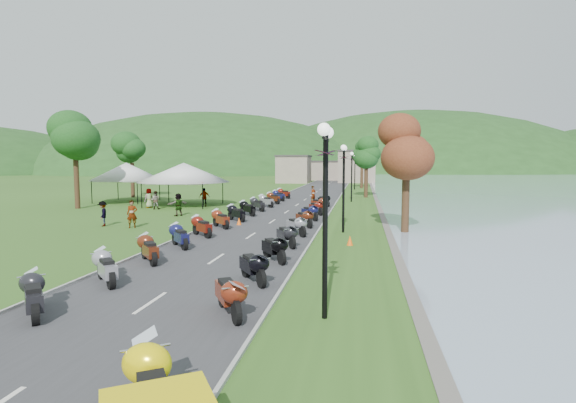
{
  "coord_description": "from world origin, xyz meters",
  "views": [
    {
      "loc": [
        6.04,
        -7.96,
        4.14
      ],
      "look_at": [
        0.89,
        23.22,
        1.3
      ],
      "focal_mm": 28.0,
      "sensor_mm": 36.0,
      "label": 1
    }
  ],
  "objects_px": {
    "pedestrian_a": "(133,228)",
    "pedestrian_c": "(103,226)",
    "streetlamp_near": "(325,225)",
    "pedestrian_b": "(156,209)",
    "vendor_tent_main": "(184,184)",
    "yellow_trike": "(152,398)"
  },
  "relations": [
    {
      "from": "pedestrian_a",
      "to": "vendor_tent_main",
      "type": "bearing_deg",
      "value": 77.35
    },
    {
      "from": "streetlamp_near",
      "to": "pedestrian_a",
      "type": "xyz_separation_m",
      "value": [
        -13.16,
        14.26,
        -2.5
      ]
    },
    {
      "from": "streetlamp_near",
      "to": "vendor_tent_main",
      "type": "xyz_separation_m",
      "value": [
        -15.46,
        28.21,
        -0.5
      ]
    },
    {
      "from": "pedestrian_c",
      "to": "pedestrian_a",
      "type": "bearing_deg",
      "value": 56.39
    },
    {
      "from": "pedestrian_a",
      "to": "pedestrian_c",
      "type": "distance_m",
      "value": 2.23
    },
    {
      "from": "pedestrian_a",
      "to": "pedestrian_b",
      "type": "relative_size",
      "value": 1.1
    },
    {
      "from": "vendor_tent_main",
      "to": "pedestrian_a",
      "type": "distance_m",
      "value": 14.27
    },
    {
      "from": "streetlamp_near",
      "to": "pedestrian_c",
      "type": "xyz_separation_m",
      "value": [
        -15.37,
        14.62,
        -2.5
      ]
    },
    {
      "from": "streetlamp_near",
      "to": "vendor_tent_main",
      "type": "height_order",
      "value": "streetlamp_near"
    },
    {
      "from": "yellow_trike",
      "to": "pedestrian_c",
      "type": "height_order",
      "value": "yellow_trike"
    },
    {
      "from": "yellow_trike",
      "to": "pedestrian_b",
      "type": "distance_m",
      "value": 33.53
    },
    {
      "from": "vendor_tent_main",
      "to": "pedestrian_c",
      "type": "height_order",
      "value": "vendor_tent_main"
    },
    {
      "from": "pedestrian_a",
      "to": "pedestrian_c",
      "type": "height_order",
      "value": "pedestrian_a"
    },
    {
      "from": "vendor_tent_main",
      "to": "pedestrian_a",
      "type": "relative_size",
      "value": 3.27
    },
    {
      "from": "streetlamp_near",
      "to": "pedestrian_c",
      "type": "height_order",
      "value": "streetlamp_near"
    },
    {
      "from": "pedestrian_b",
      "to": "vendor_tent_main",
      "type": "bearing_deg",
      "value": -121.24
    },
    {
      "from": "yellow_trike",
      "to": "pedestrian_b",
      "type": "bearing_deg",
      "value": -6.49
    },
    {
      "from": "streetlamp_near",
      "to": "pedestrian_b",
      "type": "bearing_deg",
      "value": 124.02
    },
    {
      "from": "vendor_tent_main",
      "to": "yellow_trike",
      "type": "bearing_deg",
      "value": -68.42
    },
    {
      "from": "vendor_tent_main",
      "to": "pedestrian_c",
      "type": "bearing_deg",
      "value": -89.6
    },
    {
      "from": "vendor_tent_main",
      "to": "pedestrian_b",
      "type": "relative_size",
      "value": 3.59
    },
    {
      "from": "yellow_trike",
      "to": "streetlamp_near",
      "type": "xyz_separation_m",
      "value": [
        2.12,
        5.53,
        1.87
      ]
    }
  ]
}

